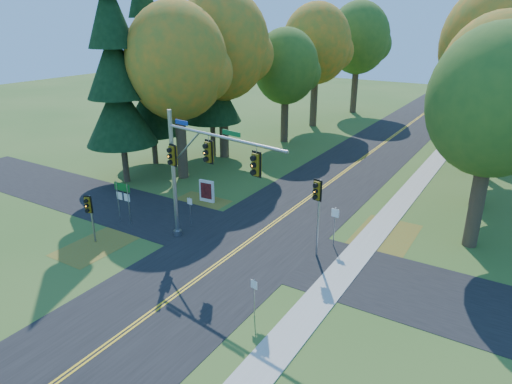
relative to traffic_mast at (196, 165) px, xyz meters
The scene contains 29 objects.
ground 5.53m from the traffic_mast, ahead, with size 160.00×160.00×0.00m, color #2E541D.
road_main 5.52m from the traffic_mast, ahead, with size 8.00×160.00×0.02m, color black.
road_cross 5.83m from the traffic_mast, 40.86° to the left, with size 60.00×6.00×0.02m, color black.
centerline_left 5.47m from the traffic_mast, ahead, with size 0.10×160.00×0.01m, color gold.
centerline_right 5.54m from the traffic_mast, ahead, with size 0.10×160.00×0.01m, color gold.
sidewalk_east 9.77m from the traffic_mast, ahead, with size 1.60×160.00×0.06m, color #9E998E.
leaf_patch_w_near 7.72m from the traffic_mast, 138.21° to the left, with size 4.00×6.00×0.00m, color brown.
leaf_patch_e 11.86m from the traffic_mast, 33.23° to the left, with size 3.50×8.00×0.00m, color brown.
leaf_patch_w_far 8.00m from the traffic_mast, 149.63° to the right, with size 3.00×5.00×0.00m, color brown.
tree_w_a 13.61m from the traffic_mast, 134.07° to the left, with size 8.00×8.00×14.15m.
tree_e_a 16.59m from the traffic_mast, 32.20° to the left, with size 7.20×7.20×12.73m.
tree_w_b 19.50m from the traffic_mast, 120.59° to the left, with size 8.60×8.60×15.38m.
tree_e_b 20.64m from the traffic_mast, 49.63° to the left, with size 7.60×7.60×13.33m.
tree_w_c 25.60m from the traffic_mast, 106.85° to the left, with size 6.80×6.80×11.91m.
tree_e_c 27.05m from the traffic_mast, 62.92° to the left, with size 8.80×8.80×15.79m.
tree_w_d 34.32m from the traffic_mast, 103.54° to the left, with size 8.20×8.20×14.56m.
tree_e_d 34.83m from the traffic_mast, 70.76° to the left, with size 7.00×7.00×12.32m.
tree_w_e 44.75m from the traffic_mast, 98.74° to the left, with size 8.40×8.40×14.97m.
pine_a 14.26m from the traffic_mast, 154.54° to the left, with size 5.60×5.60×19.48m.
pine_b 17.86m from the traffic_mast, 141.83° to the left, with size 5.60×5.60×17.31m.
pine_c 19.76m from the traffic_mast, 124.31° to the left, with size 5.60×5.60×20.56m.
traffic_mast is the anchor object (origin of this frame).
east_signal_pole 6.96m from the traffic_mast, 21.00° to the left, with size 0.54×0.63×4.68m.
ped_signal_pole 7.09m from the traffic_mast, 151.77° to the right, with size 0.46×0.56×3.08m.
route_sign_cluster 7.03m from the traffic_mast, behind, with size 1.33×0.11×2.84m.
info_kiosk 8.21m from the traffic_mast, 124.12° to the left, with size 1.21×0.27×1.66m.
reg_sign_e_north 8.64m from the traffic_mast, 31.92° to the left, with size 0.47×0.09×2.48m.
reg_sign_e_south 8.46m from the traffic_mast, 33.02° to the right, with size 0.37×0.11×1.96m.
reg_sign_w 4.70m from the traffic_mast, 140.22° to the left, with size 0.39×0.06×2.04m.
Camera 1 is at (13.42, -18.79, 12.82)m, focal length 32.00 mm.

